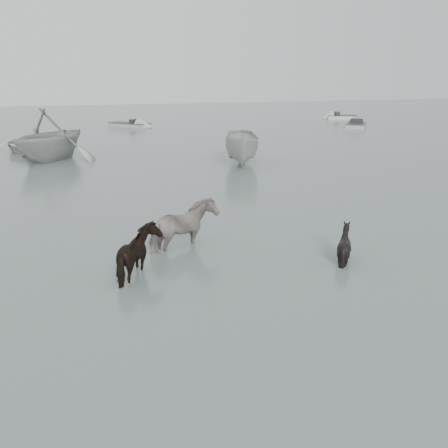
{
  "coord_description": "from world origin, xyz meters",
  "views": [
    {
      "loc": [
        -3.59,
        -11.66,
        4.81
      ],
      "look_at": [
        0.06,
        0.3,
        1.0
      ],
      "focal_mm": 40.0,
      "sensor_mm": 36.0,
      "label": 1
    }
  ],
  "objects": [
    {
      "name": "ground",
      "position": [
        0.0,
        0.0,
        0.0
      ],
      "size": [
        140.0,
        140.0,
        0.0
      ],
      "primitive_type": "plane",
      "color": "#4B5953",
      "rests_on": "ground"
    },
    {
      "name": "pony_pinto",
      "position": [
        -0.76,
        1.61,
        0.87
      ],
      "size": [
        2.25,
        1.76,
        1.73
      ],
      "primitive_type": "imported",
      "rotation": [
        0.0,
        0.0,
        2.04
      ],
      "color": "black",
      "rests_on": "ground"
    },
    {
      "name": "pony_dark",
      "position": [
        -2.2,
        -0.11,
        0.73
      ],
      "size": [
        1.33,
        1.53,
        1.47
      ],
      "primitive_type": "imported",
      "rotation": [
        0.0,
        0.0,
        1.52
      ],
      "color": "black",
      "rests_on": "ground"
    },
    {
      "name": "pony_black",
      "position": [
        3.15,
        -0.59,
        0.62
      ],
      "size": [
        1.35,
        1.26,
        1.24
      ],
      "primitive_type": "imported",
      "rotation": [
        0.0,
        0.0,
        1.83
      ],
      "color": "black",
      "rests_on": "ground"
    },
    {
      "name": "rowboat_lead",
      "position": [
        -6.38,
        22.42,
        0.51
      ],
      "size": [
        4.13,
        5.35,
        1.02
      ],
      "primitive_type": "imported",
      "rotation": [
        0.0,
        0.0,
        0.13
      ],
      "color": "beige",
      "rests_on": "ground"
    },
    {
      "name": "rowboat_trail",
      "position": [
        -4.7,
        18.41,
        1.52
      ],
      "size": [
        7.45,
        7.61,
        3.05
      ],
      "primitive_type": "imported",
      "rotation": [
        0.0,
        0.0,
        2.51
      ],
      "color": "#9C9E9C",
      "rests_on": "ground"
    },
    {
      "name": "boat_small",
      "position": [
        5.32,
        14.08,
        0.95
      ],
      "size": [
        3.33,
        5.28,
        1.91
      ],
      "primitive_type": "imported",
      "rotation": [
        0.0,
        0.0,
        -0.32
      ],
      "color": "#A8A9A4",
      "rests_on": "ground"
    },
    {
      "name": "skiff_port",
      "position": [
        21.35,
        28.83,
        0.38
      ],
      "size": [
        3.95,
        4.69,
        0.75
      ],
      "primitive_type": null,
      "rotation": [
        0.0,
        0.0,
        0.96
      ],
      "color": "#9EA19E",
      "rests_on": "ground"
    },
    {
      "name": "skiff_mid",
      "position": [
        1.69,
        35.37,
        0.38
      ],
      "size": [
        4.81,
        5.0,
        0.75
      ],
      "primitive_type": null,
      "rotation": [
        0.0,
        0.0,
        -0.82
      ],
      "color": "#979A97",
      "rests_on": "ground"
    },
    {
      "name": "skiff_star",
      "position": [
        24.61,
        37.16,
        0.38
      ],
      "size": [
        4.59,
        2.82,
        0.75
      ],
      "primitive_type": null,
      "rotation": [
        0.0,
        0.0,
        2.84
      ],
      "color": "beige",
      "rests_on": "ground"
    }
  ]
}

